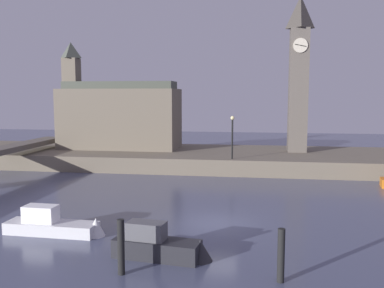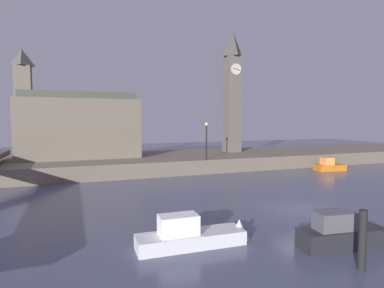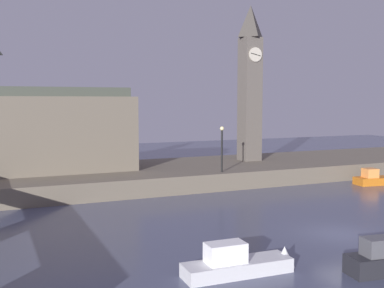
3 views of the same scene
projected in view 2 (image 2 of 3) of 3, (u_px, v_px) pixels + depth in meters
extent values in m
plane|color=#474C66|center=(298.00, 210.00, 20.04)|extent=(120.00, 120.00, 0.00)
cube|color=#6B6051|center=(189.00, 160.00, 38.65)|extent=(70.00, 12.00, 1.50)
cube|color=#5B544C|center=(232.00, 105.00, 41.34)|extent=(1.86, 1.86, 12.40)
cylinder|color=beige|center=(236.00, 69.00, 40.08)|extent=(1.42, 0.12, 1.42)
cube|color=black|center=(237.00, 69.00, 40.02)|extent=(1.12, 0.04, 0.30)
pyramid|color=#403A35|center=(233.00, 44.00, 40.75)|extent=(2.05, 2.05, 3.21)
cube|color=#6B6051|center=(80.00, 129.00, 35.21)|extent=(12.64, 5.71, 6.44)
cube|color=#6B6051|center=(24.00, 113.00, 33.14)|extent=(1.60, 1.60, 9.81)
pyramid|color=#474C42|center=(22.00, 57.00, 32.71)|extent=(1.76, 1.76, 1.73)
cube|color=#42473D|center=(79.00, 96.00, 34.94)|extent=(12.01, 3.43, 0.80)
cylinder|color=black|center=(206.00, 143.00, 33.78)|extent=(0.16, 0.16, 3.56)
sphere|color=#F2E099|center=(206.00, 124.00, 33.63)|extent=(0.36, 0.36, 0.36)
cylinder|color=black|center=(362.00, 240.00, 11.87)|extent=(0.29, 0.29, 2.32)
cube|color=#232328|center=(342.00, 238.00, 14.09)|extent=(4.07, 1.77, 0.85)
cube|color=#515156|center=(334.00, 221.00, 13.86)|extent=(1.83, 1.10, 0.80)
cone|color=#232328|center=(374.00, 231.00, 14.78)|extent=(1.28, 1.28, 0.99)
cube|color=orange|center=(330.00, 167.00, 35.62)|extent=(3.43, 2.06, 0.68)
cube|color=#FF9947|center=(327.00, 161.00, 35.43)|extent=(1.30, 1.27, 0.82)
cone|color=orange|center=(341.00, 166.00, 36.19)|extent=(1.63, 1.63, 0.81)
cube|color=silver|center=(191.00, 239.00, 14.19)|extent=(4.96, 1.54, 0.63)
cube|color=white|center=(178.00, 225.00, 13.92)|extent=(1.76, 1.02, 0.87)
cone|color=silver|center=(239.00, 232.00, 15.05)|extent=(1.28, 1.28, 1.23)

